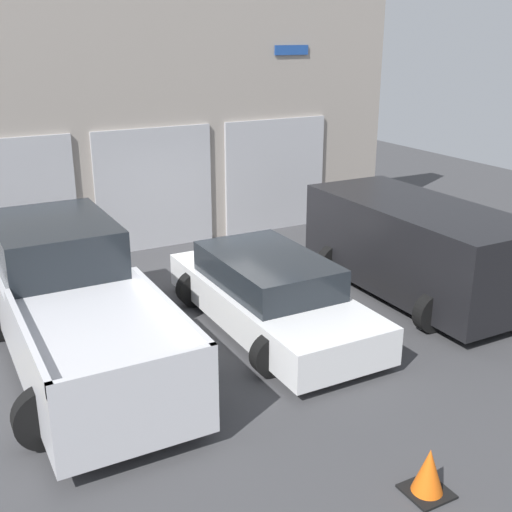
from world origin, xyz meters
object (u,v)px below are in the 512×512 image
at_px(pickup_truck, 75,307).
at_px(sedan_side, 416,246).
at_px(traffic_cone, 428,473).
at_px(sedan_white, 269,294).

xyz_separation_m(pickup_truck, sedan_side, (6.22, -0.31, 0.05)).
height_order(pickup_truck, sedan_side, pickup_truck).
bearing_deg(sedan_side, traffic_cone, -129.74).
distance_m(sedan_white, traffic_cone, 4.47).
height_order(sedan_white, traffic_cone, sedan_white).
bearing_deg(pickup_truck, sedan_white, -5.19).
distance_m(pickup_truck, sedan_white, 3.14).
xyz_separation_m(pickup_truck, traffic_cone, (2.56, -4.71, -0.63)).
distance_m(sedan_white, sedan_side, 3.13).
bearing_deg(traffic_cone, sedan_white, 82.92).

